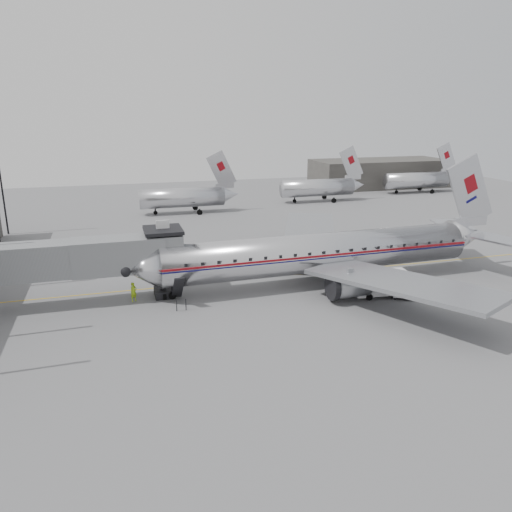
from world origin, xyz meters
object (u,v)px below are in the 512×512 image
Objects in this scene: service_van at (381,283)px; baggage_cart_white at (403,290)px; ramp_worker at (134,292)px; airliner at (327,252)px.

baggage_cart_white is (1.66, -1.07, -0.43)m from service_van.
baggage_cart_white is 24.56m from ramp_worker.
baggage_cart_white is (5.02, -6.09, -2.31)m from airliner.
airliner is 18.91m from ramp_worker.
service_van is at bearing -57.88° from airliner.
airliner is 7.59× the size of service_van.
service_van is at bearing 172.02° from baggage_cart_white.
airliner is at bearing -32.43° from ramp_worker.
ramp_worker is at bearing 173.07° from service_van.
service_van is 2.02m from baggage_cart_white.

